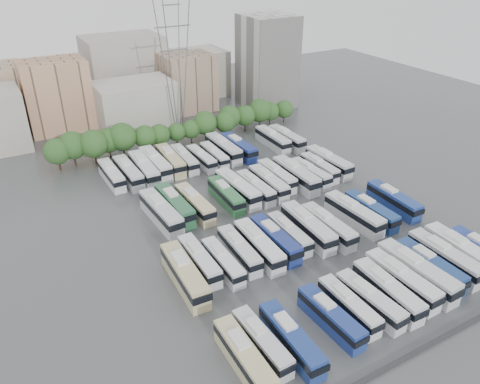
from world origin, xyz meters
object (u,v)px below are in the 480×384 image
bus_r0_s2 (291,339)px  bus_r3_s9 (238,147)px  bus_r3_s3 (155,163)px  bus_r3_s4 (171,160)px  bus_r2_s12 (319,167)px  bus_r3_s1 (128,172)px  bus_r1_s8 (328,226)px  bus_r3_s13 (287,138)px  bus_r2_s10 (296,175)px  bus_r3_s6 (201,158)px  bus_r0_s0 (245,358)px  bus_r1_s7 (308,227)px  bus_r3_s5 (184,159)px  bus_r1_s2 (223,262)px  bus_r1_s3 (239,250)px  bus_r3_s2 (144,169)px  electricity_pylon (175,60)px  bus_r0_s8 (402,280)px  bus_r1_s0 (185,274)px  bus_r2_s8 (269,182)px  bus_r3_s0 (112,175)px  bus_r1_s13 (394,200)px  bus_r0_s7 (387,291)px  bus_r1_s11 (371,211)px  bus_r0_s5 (349,306)px  bus_r1_s6 (289,233)px  bus_r2_s7 (255,188)px  bus_r3_s7 (214,155)px  bus_r1_s5 (275,239)px  bus_r0_s1 (262,342)px  bus_r3_s8 (224,148)px  bus_r2_s5 (226,195)px  bus_r0_s4 (331,317)px  apartment_tower (267,62)px  bus_r2_s1 (161,212)px  bus_r0_s12 (462,253)px  bus_r2_s2 (175,205)px  bus_r1_s10 (354,214)px  bus_r2_s6 (238,188)px  bus_r0_s10 (430,266)px  bus_r2_s3 (195,203)px  bus_r0_s11 (445,257)px  bus_r2_s11 (310,173)px  bus_r1_s4 (259,246)px

bus_r0_s2 → bus_r3_s9: bearing=68.6°
bus_r3_s3 → bus_r3_s4: 3.50m
bus_r2_s12 → bus_r3_s1: bus_r3_s1 is taller
bus_r1_s8 → bus_r3_s13: bus_r3_s13 is taller
bus_r2_s10 → bus_r3_s6: (-12.96, 17.85, -0.43)m
bus_r0_s0 → bus_r1_s7: (23.20, 18.80, 0.20)m
bus_r3_s5 → bus_r1_s2: bearing=-102.5°
bus_r1_s3 → bus_r3_s2: 35.06m
electricity_pylon → bus_r0_s8: electricity_pylon is taller
bus_r1_s0 → bus_r2_s8: size_ratio=1.11×
bus_r2_s12 → bus_r3_s0: 43.75m
bus_r0_s0 → bus_r1_s13: size_ratio=0.97×
bus_r0_s7 → bus_r1_s11: (13.32, 17.31, -0.04)m
bus_r0_s5 → bus_r1_s2: (-10.19, 16.83, -0.01)m
bus_r1_s6 → bus_r3_s4: bus_r3_s4 is taller
bus_r2_s7 → bus_r3_s7: (0.07, 18.05, -0.10)m
bus_r1_s3 → bus_r1_s5: 6.47m
bus_r1_s11 → bus_r3_s0: size_ratio=1.01×
bus_r0_s1 → bus_r3_s8: (23.31, 54.10, 0.38)m
bus_r1_s11 → bus_r2_s5: bus_r1_s11 is taller
bus_r0_s4 → bus_r3_s5: bus_r3_s5 is taller
apartment_tower → bus_r2_s1: size_ratio=1.90×
bus_r2_s10 → bus_r0_s12: bearing=-78.0°
bus_r2_s2 → bus_r3_s5: 20.49m
bus_r3_s1 → bus_r3_s7: bearing=-2.3°
bus_r3_s8 → bus_r2_s2: bearing=-137.2°
bus_r2_s7 → bus_r2_s12: bus_r2_s7 is taller
bus_r1_s10 → bus_r2_s6: 22.72m
bus_r0_s7 → bus_r0_s10: bus_r0_s7 is taller
bus_r0_s7 → bus_r3_s6: bus_r0_s7 is taller
bus_r2_s6 → bus_r3_s3: bus_r3_s3 is taller
bus_r0_s2 → bus_r3_s13: bearing=57.7°
bus_r2_s3 → bus_r3_s2: bus_r3_s2 is taller
bus_r1_s7 → bus_r3_s3: bearing=112.8°
bus_r0_s11 → bus_r1_s7: 21.64m
bus_r1_s13 → bus_r2_s5: bearing=148.3°
bus_r2_s11 → bus_r3_s1: bus_r3_s1 is taller
bus_r1_s4 → bus_r0_s11: bearing=-33.9°
bus_r0_s1 → bus_r0_s2: bus_r0_s2 is taller
bus_r3_s13 → bus_r1_s11: bearing=-100.9°
bus_r0_s12 → bus_r1_s5: bus_r0_s12 is taller
apartment_tower → bus_r0_s4: 93.15m
bus_r2_s8 → bus_r3_s0: bearing=145.8°
bus_r0_s8 → bus_r3_s6: 52.93m
bus_r0_s7 → bus_r1_s2: size_ratio=1.13×
bus_r1_s6 → bus_r1_s11: bus_r1_s11 is taller
bus_r1_s11 → bus_r2_s6: bearing=131.3°
bus_r1_s8 → bus_r1_s3: bearing=174.5°
electricity_pylon → bus_r1_s10: (9.53, -56.33, -16.68)m
apartment_tower → bus_r1_s7: apartment_tower is taller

